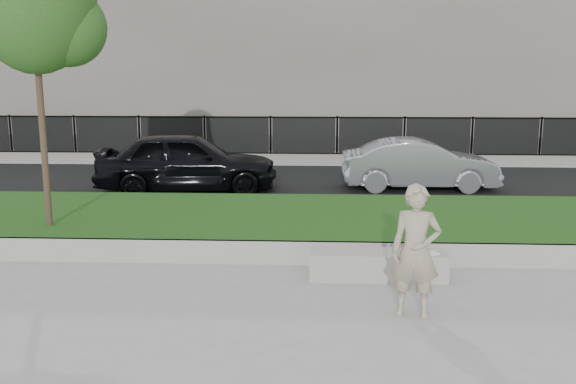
{
  "coord_description": "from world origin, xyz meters",
  "views": [
    {
      "loc": [
        0.97,
        -9.13,
        3.23
      ],
      "look_at": [
        0.48,
        1.2,
        1.19
      ],
      "focal_mm": 40.0,
      "sensor_mm": 36.0,
      "label": 1
    }
  ],
  "objects_px": {
    "man": "(416,251)",
    "car_silver": "(420,164)",
    "car_dark": "(187,162)",
    "book": "(431,253)",
    "stone_bench": "(378,265)"
  },
  "relations": [
    {
      "from": "stone_bench",
      "to": "book",
      "type": "xyz_separation_m",
      "value": [
        0.78,
        -0.1,
        0.23
      ]
    },
    {
      "from": "car_dark",
      "to": "car_silver",
      "type": "height_order",
      "value": "car_dark"
    },
    {
      "from": "car_silver",
      "to": "man",
      "type": "bearing_deg",
      "value": 169.5
    },
    {
      "from": "stone_bench",
      "to": "car_silver",
      "type": "bearing_deg",
      "value": 76.52
    },
    {
      "from": "man",
      "to": "car_dark",
      "type": "xyz_separation_m",
      "value": [
        -4.62,
        8.06,
        -0.05
      ]
    },
    {
      "from": "car_silver",
      "to": "book",
      "type": "bearing_deg",
      "value": 171.22
    },
    {
      "from": "stone_bench",
      "to": "car_silver",
      "type": "xyz_separation_m",
      "value": [
        1.72,
        7.19,
        0.49
      ]
    },
    {
      "from": "stone_bench",
      "to": "man",
      "type": "relative_size",
      "value": 1.2
    },
    {
      "from": "man",
      "to": "car_silver",
      "type": "distance_m",
      "value": 8.78
    },
    {
      "from": "man",
      "to": "car_silver",
      "type": "xyz_separation_m",
      "value": [
        1.39,
        8.67,
        -0.17
      ]
    },
    {
      "from": "stone_bench",
      "to": "man",
      "type": "distance_m",
      "value": 1.65
    },
    {
      "from": "stone_bench",
      "to": "man",
      "type": "bearing_deg",
      "value": -77.12
    },
    {
      "from": "stone_bench",
      "to": "car_dark",
      "type": "relative_size",
      "value": 0.46
    },
    {
      "from": "book",
      "to": "car_dark",
      "type": "relative_size",
      "value": 0.05
    },
    {
      "from": "book",
      "to": "stone_bench",
      "type": "bearing_deg",
      "value": 147.97
    }
  ]
}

